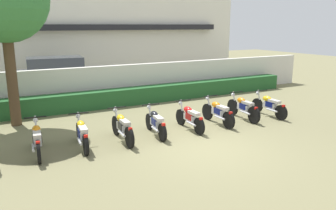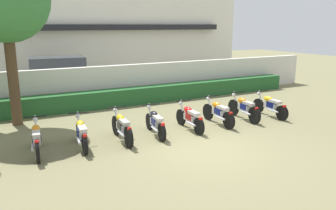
{
  "view_description": "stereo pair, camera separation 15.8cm",
  "coord_description": "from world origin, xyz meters",
  "px_view_note": "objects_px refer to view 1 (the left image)",
  "views": [
    {
      "loc": [
        -5.4,
        -7.6,
        3.49
      ],
      "look_at": [
        0.0,
        2.17,
        0.85
      ],
      "focal_mm": 36.36,
      "sensor_mm": 36.0,
      "label": 1
    },
    {
      "loc": [
        -5.26,
        -7.67,
        3.49
      ],
      "look_at": [
        0.0,
        2.17,
        0.85
      ],
      "focal_mm": 36.36,
      "sensor_mm": 36.0,
      "label": 2
    }
  ],
  "objects_px": {
    "motorcycle_in_row_1": "(82,133)",
    "parked_car": "(59,75)",
    "motorcycle_in_row_2": "(122,127)",
    "motorcycle_in_row_6": "(243,107)",
    "motorcycle_in_row_4": "(190,117)",
    "motorcycle_in_row_7": "(269,105)",
    "motorcycle_in_row_0": "(37,139)",
    "motorcycle_in_row_3": "(156,122)",
    "motorcycle_in_row_5": "(218,112)"
  },
  "relations": [
    {
      "from": "motorcycle_in_row_1",
      "to": "parked_car",
      "type": "bearing_deg",
      "value": -1.2
    },
    {
      "from": "motorcycle_in_row_2",
      "to": "motorcycle_in_row_6",
      "type": "bearing_deg",
      "value": -84.88
    },
    {
      "from": "motorcycle_in_row_1",
      "to": "motorcycle_in_row_4",
      "type": "bearing_deg",
      "value": -83.45
    },
    {
      "from": "parked_car",
      "to": "motorcycle_in_row_1",
      "type": "distance_m",
      "value": 8.69
    },
    {
      "from": "motorcycle_in_row_7",
      "to": "motorcycle_in_row_6",
      "type": "bearing_deg",
      "value": 85.45
    },
    {
      "from": "motorcycle_in_row_0",
      "to": "motorcycle_in_row_7",
      "type": "height_order",
      "value": "motorcycle_in_row_0"
    },
    {
      "from": "motorcycle_in_row_3",
      "to": "motorcycle_in_row_7",
      "type": "distance_m",
      "value": 4.95
    },
    {
      "from": "parked_car",
      "to": "motorcycle_in_row_6",
      "type": "xyz_separation_m",
      "value": [
        5.0,
        -8.44,
        -0.48
      ]
    },
    {
      "from": "parked_car",
      "to": "motorcycle_in_row_2",
      "type": "relative_size",
      "value": 2.4
    },
    {
      "from": "motorcycle_in_row_0",
      "to": "motorcycle_in_row_1",
      "type": "distance_m",
      "value": 1.21
    },
    {
      "from": "parked_car",
      "to": "motorcycle_in_row_2",
      "type": "height_order",
      "value": "parked_car"
    },
    {
      "from": "motorcycle_in_row_0",
      "to": "motorcycle_in_row_3",
      "type": "distance_m",
      "value": 3.59
    },
    {
      "from": "motorcycle_in_row_1",
      "to": "motorcycle_in_row_6",
      "type": "relative_size",
      "value": 0.93
    },
    {
      "from": "motorcycle_in_row_4",
      "to": "motorcycle_in_row_5",
      "type": "bearing_deg",
      "value": -84.33
    },
    {
      "from": "motorcycle_in_row_1",
      "to": "motorcycle_in_row_5",
      "type": "height_order",
      "value": "motorcycle_in_row_5"
    },
    {
      "from": "parked_car",
      "to": "motorcycle_in_row_2",
      "type": "bearing_deg",
      "value": -83.21
    },
    {
      "from": "parked_car",
      "to": "motorcycle_in_row_6",
      "type": "distance_m",
      "value": 9.83
    },
    {
      "from": "motorcycle_in_row_5",
      "to": "motorcycle_in_row_6",
      "type": "bearing_deg",
      "value": -84.46
    },
    {
      "from": "motorcycle_in_row_1",
      "to": "motorcycle_in_row_3",
      "type": "bearing_deg",
      "value": -83.07
    },
    {
      "from": "parked_car",
      "to": "motorcycle_in_row_3",
      "type": "height_order",
      "value": "parked_car"
    },
    {
      "from": "motorcycle_in_row_3",
      "to": "motorcycle_in_row_7",
      "type": "relative_size",
      "value": 0.96
    },
    {
      "from": "motorcycle_in_row_1",
      "to": "motorcycle_in_row_2",
      "type": "xyz_separation_m",
      "value": [
        1.24,
        -0.0,
        0.01
      ]
    },
    {
      "from": "motorcycle_in_row_0",
      "to": "motorcycle_in_row_2",
      "type": "relative_size",
      "value": 0.98
    },
    {
      "from": "parked_car",
      "to": "motorcycle_in_row_3",
      "type": "relative_size",
      "value": 2.55
    },
    {
      "from": "motorcycle_in_row_1",
      "to": "motorcycle_in_row_5",
      "type": "relative_size",
      "value": 0.95
    },
    {
      "from": "motorcycle_in_row_0",
      "to": "motorcycle_in_row_2",
      "type": "height_order",
      "value": "motorcycle_in_row_2"
    },
    {
      "from": "parked_car",
      "to": "motorcycle_in_row_6",
      "type": "relative_size",
      "value": 2.38
    },
    {
      "from": "motorcycle_in_row_3",
      "to": "motorcycle_in_row_6",
      "type": "distance_m",
      "value": 3.77
    },
    {
      "from": "motorcycle_in_row_0",
      "to": "motorcycle_in_row_1",
      "type": "xyz_separation_m",
      "value": [
        1.21,
        -0.06,
        -0.01
      ]
    },
    {
      "from": "motorcycle_in_row_4",
      "to": "motorcycle_in_row_5",
      "type": "xyz_separation_m",
      "value": [
        1.24,
        0.07,
        0.01
      ]
    },
    {
      "from": "motorcycle_in_row_0",
      "to": "motorcycle_in_row_5",
      "type": "relative_size",
      "value": 0.99
    },
    {
      "from": "motorcycle_in_row_1",
      "to": "motorcycle_in_row_3",
      "type": "relative_size",
      "value": 1.0
    },
    {
      "from": "motorcycle_in_row_3",
      "to": "motorcycle_in_row_7",
      "type": "bearing_deg",
      "value": -82.73
    },
    {
      "from": "motorcycle_in_row_0",
      "to": "motorcycle_in_row_2",
      "type": "xyz_separation_m",
      "value": [
        2.45,
        -0.06,
        0.0
      ]
    },
    {
      "from": "motorcycle_in_row_3",
      "to": "motorcycle_in_row_4",
      "type": "bearing_deg",
      "value": -83.08
    },
    {
      "from": "motorcycle_in_row_2",
      "to": "motorcycle_in_row_4",
      "type": "relative_size",
      "value": 1.07
    },
    {
      "from": "motorcycle_in_row_4",
      "to": "motorcycle_in_row_6",
      "type": "bearing_deg",
      "value": -84.17
    },
    {
      "from": "motorcycle_in_row_0",
      "to": "motorcycle_in_row_2",
      "type": "distance_m",
      "value": 2.45
    },
    {
      "from": "motorcycle_in_row_2",
      "to": "motorcycle_in_row_3",
      "type": "distance_m",
      "value": 1.15
    },
    {
      "from": "motorcycle_in_row_1",
      "to": "motorcycle_in_row_2",
      "type": "relative_size",
      "value": 0.94
    },
    {
      "from": "motorcycle_in_row_1",
      "to": "motorcycle_in_row_4",
      "type": "relative_size",
      "value": 1.0
    },
    {
      "from": "motorcycle_in_row_1",
      "to": "motorcycle_in_row_6",
      "type": "bearing_deg",
      "value": -82.15
    },
    {
      "from": "motorcycle_in_row_2",
      "to": "motorcycle_in_row_6",
      "type": "height_order",
      "value": "motorcycle_in_row_2"
    },
    {
      "from": "motorcycle_in_row_4",
      "to": "motorcycle_in_row_0",
      "type": "bearing_deg",
      "value": 91.87
    },
    {
      "from": "parked_car",
      "to": "motorcycle_in_row_0",
      "type": "xyz_separation_m",
      "value": [
        -2.36,
        -8.54,
        -0.48
      ]
    },
    {
      "from": "parked_car",
      "to": "motorcycle_in_row_7",
      "type": "distance_m",
      "value": 10.6
    },
    {
      "from": "motorcycle_in_row_3",
      "to": "motorcycle_in_row_6",
      "type": "xyz_separation_m",
      "value": [
        3.77,
        0.13,
        0.02
      ]
    },
    {
      "from": "motorcycle_in_row_2",
      "to": "motorcycle_in_row_6",
      "type": "xyz_separation_m",
      "value": [
        4.91,
        0.16,
        -0.0
      ]
    },
    {
      "from": "motorcycle_in_row_2",
      "to": "motorcycle_in_row_7",
      "type": "height_order",
      "value": "motorcycle_in_row_2"
    },
    {
      "from": "motorcycle_in_row_7",
      "to": "motorcycle_in_row_3",
      "type": "bearing_deg",
      "value": 92.46
    }
  ]
}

